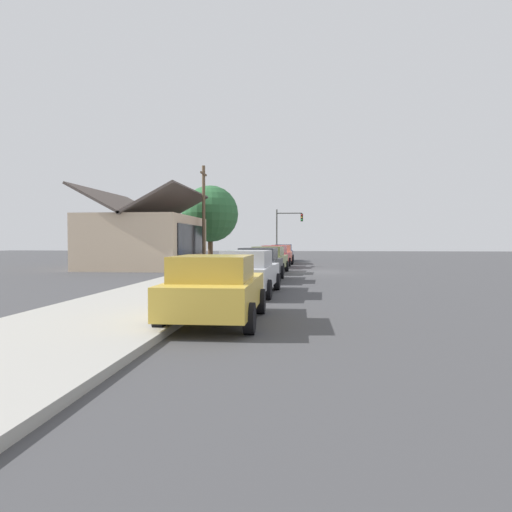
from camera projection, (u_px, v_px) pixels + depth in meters
ground_plane at (316, 272)px, 29.16m from camera, size 120.00×120.00×0.00m
sidewalk_curb at (227, 270)px, 29.72m from camera, size 60.00×4.20×0.16m
car_mustard at (216, 288)px, 11.02m from camera, size 4.47×2.11×1.59m
car_silver at (249, 272)px, 16.88m from camera, size 4.96×2.08×1.59m
car_charcoal at (260, 264)px, 22.57m from camera, size 4.66×2.20×1.59m
car_olive at (269, 259)px, 28.15m from camera, size 4.80×2.27×1.59m
car_cherry at (275, 256)px, 33.85m from camera, size 4.71×2.18×1.59m
car_coral at (281, 254)px, 39.42m from camera, size 4.82×2.03×1.59m
car_navy at (283, 252)px, 45.14m from camera, size 4.78×2.18×1.59m
storefront_building at (146, 240)px, 33.62m from camera, size 10.37×6.96×5.57m
shade_tree at (210, 214)px, 40.99m from camera, size 4.92×4.92×6.75m
traffic_light_main at (287, 226)px, 48.91m from camera, size 0.37×2.79×5.20m
utility_pole_wooden at (204, 214)px, 34.97m from camera, size 1.80×0.24×7.50m
fire_hydrant_red at (238, 268)px, 24.48m from camera, size 0.22×0.22×0.71m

